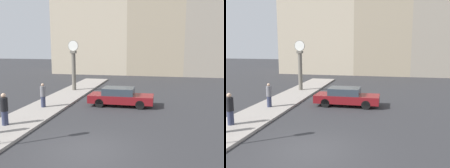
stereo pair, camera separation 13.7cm
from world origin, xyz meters
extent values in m
plane|color=#2D2D30|center=(0.00, 0.00, 0.00)|extent=(120.00, 120.00, 0.00)
cube|color=gray|center=(-4.97, 9.47, 0.07)|extent=(2.93, 22.93, 0.15)
cube|color=#B7A88E|center=(-7.60, 28.35, 7.30)|extent=(11.62, 5.00, 14.60)
cube|color=gray|center=(2.19, 28.35, 6.58)|extent=(7.97, 5.00, 13.16)
cube|color=gray|center=(9.79, 28.35, 6.64)|extent=(7.23, 5.00, 13.29)
cube|color=maroon|center=(0.25, 8.15, 0.57)|extent=(4.78, 1.73, 0.58)
cube|color=#2D3842|center=(0.06, 8.15, 1.12)|extent=(2.30, 1.56, 0.52)
cylinder|color=black|center=(1.73, 8.90, 0.32)|extent=(0.65, 0.22, 0.65)
cylinder|color=black|center=(1.73, 7.39, 0.32)|extent=(0.65, 0.22, 0.65)
cylinder|color=black|center=(-1.23, 8.90, 0.32)|extent=(0.65, 0.22, 0.65)
cylinder|color=black|center=(-1.23, 7.39, 0.32)|extent=(0.65, 0.22, 0.65)
cylinder|color=#666056|center=(-5.16, 12.93, 1.93)|extent=(0.39, 0.39, 3.55)
cube|color=#666056|center=(-5.16, 12.93, 3.82)|extent=(0.50, 0.50, 0.23)
cylinder|color=#666056|center=(-5.16, 12.93, 4.41)|extent=(1.03, 0.04, 1.03)
cylinder|color=white|center=(-5.16, 12.93, 4.41)|extent=(0.95, 0.06, 0.95)
cylinder|color=#2D334C|center=(-5.29, 2.06, 0.55)|extent=(0.34, 0.34, 0.80)
cylinder|color=black|center=(-5.29, 2.06, 1.32)|extent=(0.40, 0.40, 0.75)
sphere|color=tan|center=(-5.29, 2.06, 1.82)|extent=(0.25, 0.25, 0.25)
cylinder|color=#2D334C|center=(-5.04, 6.16, 0.54)|extent=(0.32, 0.32, 0.77)
cylinder|color=slate|center=(-5.04, 6.16, 1.28)|extent=(0.37, 0.37, 0.72)
sphere|color=tan|center=(-5.04, 6.16, 1.75)|extent=(0.21, 0.21, 0.21)
camera|label=1|loc=(3.13, -9.87, 4.62)|focal=40.00mm
camera|label=2|loc=(3.26, -9.84, 4.62)|focal=40.00mm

